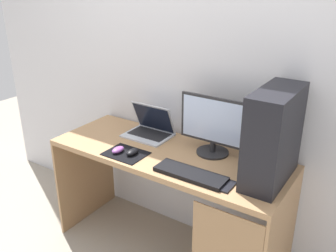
% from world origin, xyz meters
% --- Properties ---
extents(ground_plane, '(8.00, 8.00, 0.00)m').
position_xyz_m(ground_plane, '(0.00, 0.00, 0.00)').
color(ground_plane, '#9E9384').
extents(wall_back, '(4.00, 0.05, 2.60)m').
position_xyz_m(wall_back, '(0.00, 0.33, 1.30)').
color(wall_back, silver).
rests_on(wall_back, ground_plane).
extents(desk, '(1.55, 0.59, 0.78)m').
position_xyz_m(desk, '(0.02, -0.01, 0.62)').
color(desk, '#A37A51').
rests_on(desk, ground_plane).
extents(pc_tower, '(0.19, 0.46, 0.52)m').
position_xyz_m(pc_tower, '(0.65, 0.03, 1.03)').
color(pc_tower, black).
rests_on(pc_tower, desk).
extents(monitor, '(0.44, 0.21, 0.37)m').
position_xyz_m(monitor, '(0.24, 0.14, 0.96)').
color(monitor, '#232326').
rests_on(monitor, desk).
extents(laptop, '(0.32, 0.24, 0.22)m').
position_xyz_m(laptop, '(-0.25, 0.15, 0.82)').
color(laptop, '#B7BCC6').
rests_on(laptop, desk).
extents(keyboard, '(0.42, 0.14, 0.02)m').
position_xyz_m(keyboard, '(0.27, -0.18, 0.79)').
color(keyboard, black).
rests_on(keyboard, desk).
extents(mousepad, '(0.26, 0.20, 0.00)m').
position_xyz_m(mousepad, '(-0.21, -0.17, 0.78)').
color(mousepad, black).
rests_on(mousepad, desk).
extents(mouse_left, '(0.06, 0.10, 0.03)m').
position_xyz_m(mouse_left, '(-0.16, -0.16, 0.80)').
color(mouse_left, black).
rests_on(mouse_left, mousepad).
extents(mouse_right, '(0.06, 0.10, 0.03)m').
position_xyz_m(mouse_right, '(-0.26, -0.18, 0.80)').
color(mouse_right, '#8C4C99').
rests_on(mouse_right, mousepad).
extents(cell_phone, '(0.07, 0.13, 0.01)m').
position_xyz_m(cell_phone, '(0.49, -0.17, 0.78)').
color(cell_phone, black).
rests_on(cell_phone, desk).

